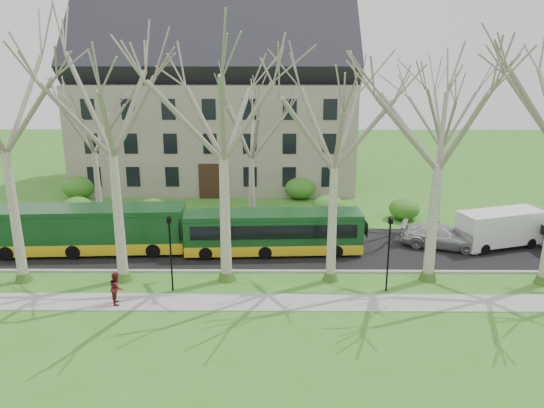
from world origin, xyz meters
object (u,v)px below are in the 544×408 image
at_px(sedan, 441,236).
at_px(bus_follow, 273,232).
at_px(pedestrian_b, 117,288).
at_px(van_a, 500,229).
at_px(bus_lead, 87,229).

bearing_deg(sedan, bus_follow, 114.79).
height_order(sedan, pedestrian_b, pedestrian_b).
distance_m(bus_follow, pedestrian_b, 11.06).
bearing_deg(pedestrian_b, bus_follow, -63.50).
bearing_deg(pedestrian_b, van_a, -85.29).
height_order(bus_follow, pedestrian_b, bus_follow).
height_order(bus_lead, sedan, bus_lead).
distance_m(bus_lead, bus_follow, 12.27).
relative_size(sedan, pedestrian_b, 3.02).
relative_size(bus_follow, van_a, 1.99).
height_order(van_a, pedestrian_b, van_a).
distance_m(bus_lead, pedestrian_b, 8.40).
relative_size(bus_lead, pedestrian_b, 7.25).
xyz_separation_m(sedan, van_a, (3.97, 0.12, 0.49)).
height_order(sedan, van_a, van_a).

